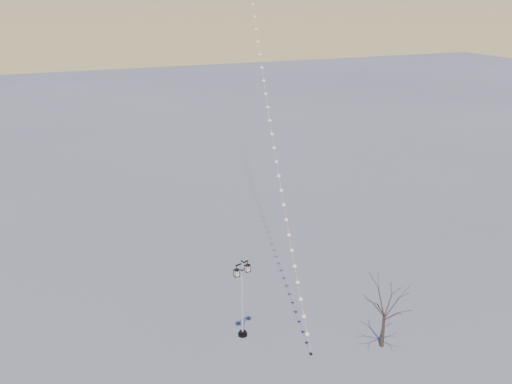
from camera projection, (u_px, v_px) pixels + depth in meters
ground at (302, 355)px, 35.50m from camera, size 300.00×300.00×0.00m
street_lamp at (242, 295)px, 36.43m from camera, size 1.40×0.84×5.76m
bare_tree at (385, 304)px, 35.30m from camera, size 2.78×2.78×4.62m
kite_train at (262, 38)px, 47.18m from camera, size 9.64×38.32×37.21m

